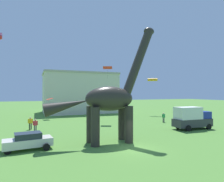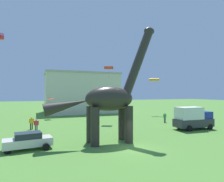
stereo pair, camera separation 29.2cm
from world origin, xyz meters
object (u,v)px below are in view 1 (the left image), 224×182
(dinosaur_sculpture, at_px, (109,99))
(kite_mid_right, at_px, (153,80))
(parked_box_truck, at_px, (192,118))
(person_photographer, at_px, (35,124))
(kite_far_right, at_px, (108,68))
(kite_trailing, at_px, (50,99))
(person_vendor_side, at_px, (164,116))
(person_watching_child, at_px, (30,122))
(parked_sedan_left, at_px, (28,141))

(dinosaur_sculpture, height_order, kite_mid_right, dinosaur_sculpture)
(dinosaur_sculpture, xyz_separation_m, parked_box_truck, (13.74, 2.72, -2.95))
(kite_mid_right, bearing_deg, person_photographer, -155.42)
(person_photographer, height_order, kite_far_right, kite_far_right)
(dinosaur_sculpture, bearing_deg, kite_trailing, 112.03)
(kite_mid_right, bearing_deg, person_vendor_side, -114.76)
(person_watching_child, height_order, kite_mid_right, kite_mid_right)
(kite_far_right, bearing_deg, person_photographer, -158.10)
(parked_box_truck, xyz_separation_m, person_watching_child, (-21.55, 8.29, -0.56))
(kite_far_right, bearing_deg, parked_box_truck, -52.15)
(dinosaur_sculpture, distance_m, kite_trailing, 22.59)
(dinosaur_sculpture, height_order, parked_sedan_left, dinosaur_sculpture)
(kite_mid_right, bearing_deg, kite_far_right, -153.23)
(kite_mid_right, height_order, kite_trailing, kite_mid_right)
(dinosaur_sculpture, height_order, person_photographer, dinosaur_sculpture)
(parked_sedan_left, xyz_separation_m, kite_far_right, (12.85, 13.63, 8.96))
(dinosaur_sculpture, bearing_deg, person_photographer, 139.14)
(dinosaur_sculpture, height_order, kite_trailing, dinosaur_sculpture)
(dinosaur_sculpture, distance_m, parked_sedan_left, 8.71)
(person_watching_child, xyz_separation_m, person_vendor_side, (21.86, -1.29, -0.05))
(person_photographer, height_order, kite_trailing, kite_trailing)
(person_photographer, bearing_deg, parked_box_truck, -117.03)
(parked_box_truck, bearing_deg, person_photographer, 165.24)
(dinosaur_sculpture, bearing_deg, person_vendor_side, 45.46)
(person_photographer, bearing_deg, parked_sedan_left, 165.43)
(dinosaur_sculpture, relative_size, kite_far_right, 6.09)
(person_photographer, relative_size, kite_far_right, 0.81)
(parked_sedan_left, relative_size, kite_far_right, 2.11)
(person_vendor_side, bearing_deg, parked_sedan_left, -172.32)
(person_vendor_side, bearing_deg, person_photographer, 166.22)
(parked_sedan_left, bearing_deg, kite_far_right, 39.24)
(kite_far_right, bearing_deg, kite_trailing, 138.96)
(kite_mid_right, bearing_deg, person_watching_child, -159.47)
(parked_sedan_left, height_order, person_vendor_side, person_vendor_side)
(parked_box_truck, bearing_deg, kite_far_right, 129.95)
(person_photographer, bearing_deg, dinosaur_sculpture, -151.83)
(kite_mid_right, xyz_separation_m, kite_far_right, (-14.32, -7.22, 1.36))
(kite_far_right, bearing_deg, dinosaur_sculpture, -109.78)
(person_vendor_side, height_order, kite_far_right, kite_far_right)
(parked_sedan_left, xyz_separation_m, person_photographer, (0.67, 8.74, 0.22))
(person_photographer, bearing_deg, person_watching_child, 8.13)
(person_photographer, distance_m, person_vendor_side, 21.22)
(person_photographer, xyz_separation_m, kite_trailing, (2.76, 13.09, 2.97))
(kite_far_right, height_order, kite_trailing, kite_far_right)
(person_vendor_side, height_order, kite_mid_right, kite_mid_right)
(parked_sedan_left, xyz_separation_m, person_vendor_side, (21.89, 9.40, 0.23))
(dinosaur_sculpture, distance_m, parked_box_truck, 14.32)
(parked_sedan_left, distance_m, parked_box_truck, 21.73)
(parked_box_truck, bearing_deg, kite_trailing, 135.14)
(parked_sedan_left, relative_size, person_vendor_side, 2.57)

